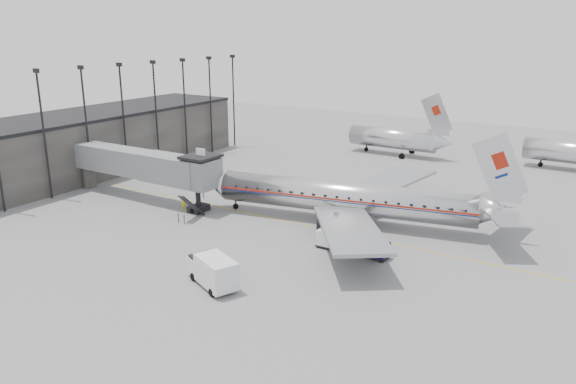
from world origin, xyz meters
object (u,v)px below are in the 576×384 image
object	(u,v)px
service_van	(212,270)
baggage_cart_white	(329,238)
airliner	(351,198)
baggage_cart_navy	(378,250)
ramp_worker	(184,203)

from	to	relation	value
service_van	baggage_cart_white	world-z (taller)	service_van
airliner	baggage_cart_navy	world-z (taller)	airliner
service_van	baggage_cart_navy	size ratio (longest dim) A/B	2.83
baggage_cart_navy	baggage_cart_white	bearing A→B (deg)	-177.15
airliner	service_van	bearing A→B (deg)	-109.75
baggage_cart_navy	baggage_cart_white	distance (m)	4.89
airliner	baggage_cart_white	distance (m)	7.48
ramp_worker	baggage_cart_white	bearing A→B (deg)	-4.69
airliner	ramp_worker	size ratio (longest dim) A/B	19.54
baggage_cart_navy	ramp_worker	bearing A→B (deg)	-179.55
service_van	baggage_cart_navy	xyz separation A→B (m)	(8.95, 11.98, -0.51)
service_van	baggage_cart_white	xyz separation A→B (m)	(4.07, 11.98, -0.44)
airliner	baggage_cart_white	bearing A→B (deg)	-90.99
baggage_cart_white	airliner	bearing A→B (deg)	100.90
airliner	service_van	size ratio (longest dim) A/B	5.82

